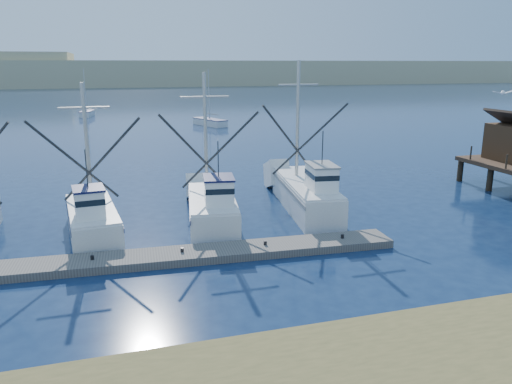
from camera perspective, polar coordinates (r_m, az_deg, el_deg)
The scene contains 7 objects.
ground at distance 20.39m, azimuth 6.57°, elevation -11.45°, with size 500.00×500.00×0.00m, color #0D1D3C.
floating_dock at distance 23.73m, azimuth -18.16°, elevation -7.78°, with size 28.65×1.91×0.38m, color #5F5B55.
dune_ridge at distance 226.97m, azimuth -15.01°, elevation 13.03°, with size 360.00×60.00×10.00m, color tan.
trawler_fleet at distance 28.36m, azimuth -17.80°, elevation -2.38°, with size 29.13×9.47×9.08m.
sailboat_near at distance 74.47m, azimuth -5.29°, elevation 7.95°, with size 4.19×6.82×8.10m.
sailboat_far at distance 91.62m, azimuth -18.76°, elevation 8.48°, with size 2.52×5.02×8.10m.
flying_gull at distance 29.86m, azimuth 26.38°, elevation 10.14°, with size 1.25×0.23×0.23m.
Camera 1 is at (-7.36, -16.82, 8.89)m, focal length 35.00 mm.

